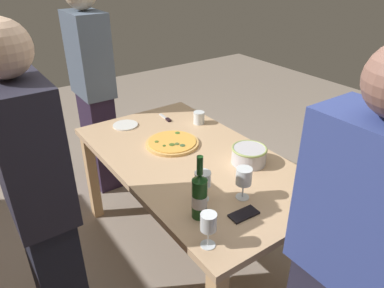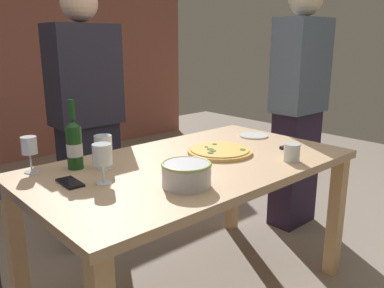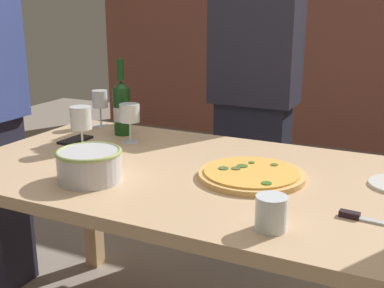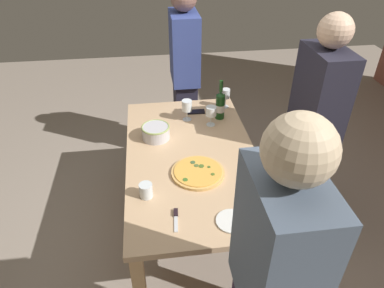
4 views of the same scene
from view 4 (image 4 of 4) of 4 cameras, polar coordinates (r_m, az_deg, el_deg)
name	(u,v)px [view 4 (image 4 of 4)]	position (r m, az deg, el deg)	size (l,w,h in m)	color
ground_plane	(192,229)	(2.91, 0.00, -13.75)	(8.00, 8.00, 0.00)	gray
dining_table	(192,165)	(2.46, 0.00, -3.52)	(1.60, 0.90, 0.75)	tan
pizza	(198,172)	(2.23, 0.98, -4.64)	(0.34, 0.34, 0.03)	#E4B062
serving_bowl	(156,132)	(2.56, -5.97, 2.03)	(0.21, 0.21, 0.10)	silver
wine_bottle	(220,105)	(2.77, 4.65, 6.43)	(0.07, 0.07, 0.32)	#184519
wine_glass_near_pizza	(226,95)	(2.94, 5.55, 8.07)	(0.07, 0.07, 0.17)	white
wine_glass_by_bottle	(211,112)	(2.67, 3.15, 5.30)	(0.08, 0.08, 0.16)	white
wine_glass_far_left	(187,106)	(2.74, -0.84, 6.23)	(0.08, 0.08, 0.17)	white
cup_amber	(146,190)	(2.07, -7.56, -7.55)	(0.08, 0.08, 0.09)	white
side_plate	(232,221)	(1.95, 6.58, -12.45)	(0.18, 0.18, 0.01)	white
cell_phone	(196,112)	(2.90, 0.67, 5.31)	(0.07, 0.14, 0.01)	black
pizza_knife	(176,217)	(1.96, -2.67, -11.87)	(0.16, 0.04, 0.02)	silver
person_host	(313,128)	(2.67, 19.19, 2.45)	(0.42, 0.24, 1.65)	#1D1F2D
person_guest_left	(185,77)	(3.32, -1.20, 10.87)	(0.42, 0.24, 1.65)	#262538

